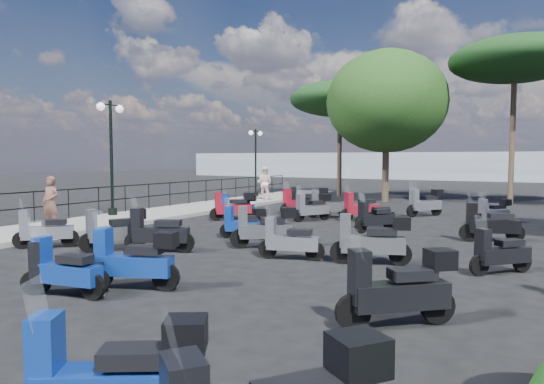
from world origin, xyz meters
The scene contains 36 objects.
ground centered at (0.00, 0.00, 0.00)m, with size 120.00×120.00×0.00m, color black.
sidewalk centered at (-6.50, 3.00, 0.07)m, with size 3.00×30.00×0.15m, color slate.
railing centered at (-7.80, 2.80, 0.90)m, with size 0.04×26.04×1.10m.
lamp_post_1 centered at (-7.39, 1.06, 2.68)m, with size 0.39×1.31×4.44m.
lamp_post_2 centered at (-7.41, 11.81, 2.38)m, with size 0.36×1.15×3.91m.
woman centered at (-6.18, -2.52, 0.98)m, with size 0.61×0.40×1.66m, color brown.
pedestrian_far centered at (-5.94, 10.34, 1.03)m, with size 0.86×0.67×1.76m, color silver.
scooter_1 centered at (-4.13, -4.21, 0.45)m, with size 1.23×1.22×1.30m.
scooter_2 centered at (-2.30, -3.49, 0.52)m, with size 1.02×1.58×1.38m.
scooter_3 centered at (-3.01, 2.98, 0.52)m, with size 1.35×1.35×1.39m.
scooter_4 centered at (-3.15, 3.54, 0.47)m, with size 1.50×0.77×1.25m.
scooter_5 centered at (-1.88, 6.09, 0.48)m, with size 0.86×1.66×1.39m.
scooter_6 centered at (0.93, -5.99, 0.53)m, with size 1.70×0.86×1.41m.
scooter_7 centered at (-1.11, -3.17, 0.49)m, with size 1.66×0.96×1.42m.
scooter_8 centered at (0.93, -1.32, 0.54)m, with size 1.55×1.18×1.42m.
scooter_9 centered at (-0.26, -0.43, 0.46)m, with size 1.51×0.61×1.22m.
scooter_10 centered at (-0.18, 5.50, 0.49)m, with size 1.58×1.06×1.42m.
scooter_11 centered at (-1.44, 6.32, 0.56)m, with size 1.76×0.97×1.48m.
scooter_12 centered at (0.08, -6.81, 0.42)m, with size 1.29×0.95×1.20m.
scooter_13 centered at (0.21, -6.91, 0.45)m, with size 1.61×0.55×1.28m.
scooter_14 centered at (2.18, -2.31, 0.44)m, with size 1.55×0.65×1.25m.
scooter_15 centered at (2.31, 3.69, 0.42)m, with size 1.09×1.20×1.22m.
scooter_16 centered at (-0.29, 4.30, 0.50)m, with size 1.01×1.50×1.33m.
scooter_17 centered at (1.29, 5.21, 0.49)m, with size 1.22×1.42×1.40m.
scooter_18 centered at (4.24, -9.47, 0.52)m, with size 1.53×1.06×1.37m.
scooter_19 centered at (5.60, -5.58, 0.54)m, with size 1.45×1.32×1.43m.
scooter_20 centered at (4.02, -1.88, 0.54)m, with size 1.73×0.86×1.43m.
scooter_21 centered at (2.61, 2.80, 0.44)m, with size 0.99×1.37×1.27m.
scooter_22 centered at (5.75, 6.68, 0.44)m, with size 1.10×1.19×1.18m.
scooter_23 centered at (3.08, 7.93, 0.54)m, with size 1.19×1.56×1.44m.
scooter_26 centered at (6.58, -1.44, 0.42)m, with size 1.10×1.19×1.22m.
scooter_27 centered at (6.02, 2.63, 0.49)m, with size 1.68×0.88×1.41m.
broadleaf_tree centered at (-0.29, 13.73, 5.41)m, with size 6.49×6.49×8.18m.
pine_0 centered at (5.76, 15.38, 7.30)m, with size 6.46×6.46×8.45m.
pine_2 centered at (-3.92, 16.12, 6.00)m, with size 6.25×6.25×7.11m.
distant_hills centered at (0.00, 45.00, 1.50)m, with size 70.00×8.00×3.00m, color gray.
Camera 1 is at (7.36, -12.25, 2.38)m, focal length 32.00 mm.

